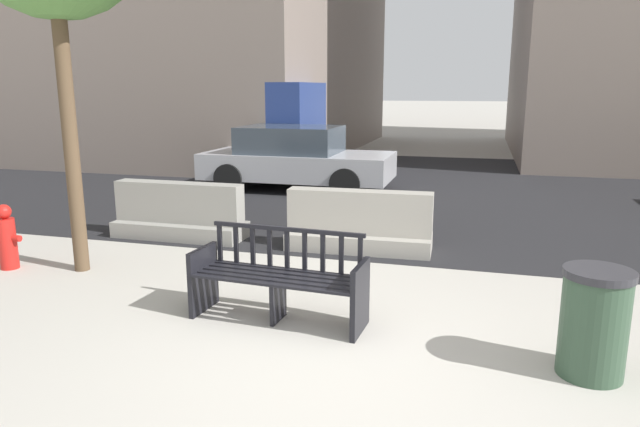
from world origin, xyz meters
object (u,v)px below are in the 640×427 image
jersey_barrier_left (180,215)px  street_bench (279,281)px  jersey_barrier_centre (359,226)px  fire_hydrant (7,239)px  delivery_truck (185,108)px  car_sedan_mid (296,158)px  trash_bin (594,323)px

jersey_barrier_left → street_bench: bearing=-45.7°
jersey_barrier_centre → fire_hydrant: 4.52m
delivery_truck → car_sedan_mid: bearing=-27.8°
street_bench → jersey_barrier_centre: (0.24, 2.63, -0.06)m
jersey_barrier_left → delivery_truck: delivery_truck is taller
jersey_barrier_centre → trash_bin: size_ratio=2.34×
jersey_barrier_left → jersey_barrier_centre: bearing=1.3°
street_bench → jersey_barrier_left: bearing=134.3°
street_bench → jersey_barrier_centre: size_ratio=0.85×
street_bench → trash_bin: street_bench is taller
street_bench → jersey_barrier_left: (-2.51, 2.57, -0.06)m
car_sedan_mid → delivery_truck: bearing=152.2°
jersey_barrier_left → fire_hydrant: jersey_barrier_left is taller
jersey_barrier_centre → jersey_barrier_left: bearing=-178.7°
street_bench → fire_hydrant: 3.86m
street_bench → jersey_barrier_centre: street_bench is taller
delivery_truck → fire_hydrant: (2.07, -8.43, -1.30)m
car_sedan_mid → fire_hydrant: size_ratio=5.04×
jersey_barrier_centre → car_sedan_mid: size_ratio=0.49×
jersey_barrier_centre → fire_hydrant: size_ratio=2.47×
street_bench → car_sedan_mid: 7.38m
street_bench → fire_hydrant: size_ratio=2.10×
jersey_barrier_centre → car_sedan_mid: car_sedan_mid is taller
trash_bin → fire_hydrant: size_ratio=1.06×
car_sedan_mid → fire_hydrant: car_sedan_mid is taller
fire_hydrant → jersey_barrier_centre: bearing=26.5°
street_bench → fire_hydrant: bearing=170.8°
trash_bin → fire_hydrant: bearing=171.4°
jersey_barrier_left → trash_bin: 6.01m
delivery_truck → fire_hydrant: delivery_truck is taller
jersey_barrier_left → fire_hydrant: bearing=-123.6°
fire_hydrant → street_bench: bearing=-9.2°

